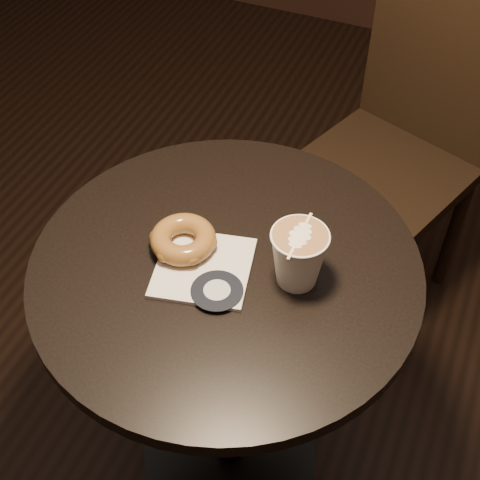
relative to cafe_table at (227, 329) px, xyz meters
The scene contains 5 objects.
cafe_table is the anchor object (origin of this frame).
chair 0.81m from the cafe_table, 77.09° to the left, with size 0.52×0.52×1.03m.
pastry_bag 0.21m from the cafe_table, 134.66° to the right, with size 0.16×0.16×0.01m, color silver.
doughnut 0.24m from the cafe_table, behind, with size 0.12×0.12×0.04m, color brown.
latte_cup 0.29m from the cafe_table, ahead, with size 0.10×0.10×0.11m, color white, non-canonical shape.
Camera 1 is at (0.33, -0.71, 1.64)m, focal length 50.00 mm.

